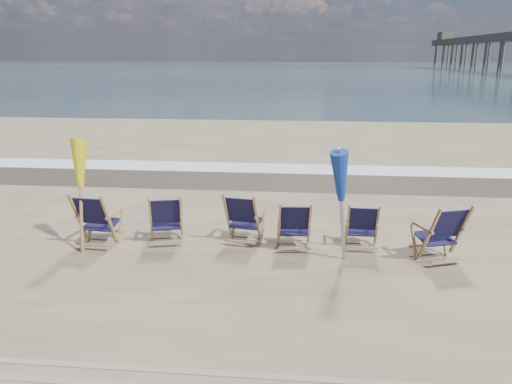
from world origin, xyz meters
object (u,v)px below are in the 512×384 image
beach_chair_1 (181,219)px  beach_chair_3 (309,226)px  beach_chair_4 (377,227)px  beach_chair_5 (461,232)px  umbrella_blue (344,178)px  beach_chair_0 (109,221)px  beach_chair_2 (257,220)px  umbrella_yellow (78,169)px

beach_chair_1 → beach_chair_3: beach_chair_1 is taller
beach_chair_4 → beach_chair_5: 1.40m
beach_chair_4 → umbrella_blue: umbrella_blue is taller
beach_chair_0 → beach_chair_3: 3.62m
beach_chair_1 → umbrella_blue: size_ratio=0.50×
beach_chair_4 → beach_chair_5: size_ratio=0.85×
beach_chair_0 → beach_chair_4: (4.82, 0.36, -0.08)m
beach_chair_1 → beach_chair_2: 1.41m
beach_chair_1 → umbrella_yellow: 2.02m
beach_chair_1 → umbrella_yellow: bearing=-0.2°
beach_chair_4 → beach_chair_1: bearing=2.1°
beach_chair_1 → beach_chair_2: bearing=166.5°
beach_chair_2 → beach_chair_3: 0.98m
umbrella_yellow → beach_chair_1: bearing=14.7°
umbrella_blue → beach_chair_1: bearing=168.0°
beach_chair_1 → beach_chair_0: bearing=1.4°
beach_chair_1 → umbrella_blue: umbrella_blue is taller
beach_chair_5 → beach_chair_4: bearing=-35.5°
beach_chair_5 → umbrella_blue: bearing=-13.5°
beach_chair_0 → umbrella_blue: size_ratio=0.54×
beach_chair_3 → beach_chair_5: beach_chair_5 is taller
beach_chair_3 → beach_chair_4: size_ratio=1.04×
beach_chair_2 → umbrella_yellow: (-3.10, -0.48, 0.99)m
beach_chair_2 → beach_chair_3: bearing=-178.9°
beach_chair_2 → umbrella_blue: size_ratio=0.51×
beach_chair_2 → beach_chair_5: beach_chair_5 is taller
beach_chair_4 → umbrella_yellow: (-5.26, -0.44, 1.05)m
beach_chair_5 → umbrella_blue: (-2.03, -0.26, 0.95)m
beach_chair_2 → umbrella_blue: (1.48, -0.65, 0.98)m
beach_chair_1 → beach_chair_5: (4.92, -0.36, 0.04)m
beach_chair_1 → umbrella_blue: 3.12m
beach_chair_0 → beach_chair_5: beach_chair_5 is taller
beach_chair_2 → beach_chair_5: size_ratio=0.95×
beach_chair_3 → beach_chair_5: 2.56m
beach_chair_3 → umbrella_yellow: size_ratio=0.47×
beach_chair_2 → beach_chair_4: size_ratio=1.11×
umbrella_yellow → umbrella_blue: size_ratio=1.01×
beach_chair_3 → beach_chair_0: bearing=-1.4°
beach_chair_0 → beach_chair_4: 4.83m
beach_chair_2 → beach_chair_1: bearing=11.7°
beach_chair_0 → umbrella_yellow: umbrella_yellow is taller
beach_chair_2 → umbrella_yellow: umbrella_yellow is taller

